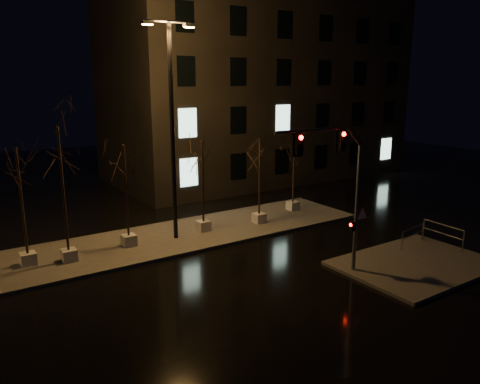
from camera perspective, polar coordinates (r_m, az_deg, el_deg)
ground at (r=20.47m, az=-0.43°, el=-10.26°), size 90.00×90.00×0.00m
median at (r=25.34m, az=-7.91°, el=-5.45°), size 22.00×5.00×0.15m
sidewalk_corner at (r=23.02m, az=20.64°, el=-8.20°), size 7.00×5.00×0.15m
building at (r=41.51m, az=2.19°, el=12.44°), size 25.00×12.00×15.00m
tree_0 at (r=22.26m, az=-25.37°, el=1.97°), size 1.80×1.80×5.46m
tree_1 at (r=21.89m, az=-21.06°, el=3.91°), size 1.80×1.80×6.32m
tree_2 at (r=23.30m, az=-13.87°, el=2.87°), size 1.80×1.80×5.21m
tree_3 at (r=25.08m, az=-4.62°, el=3.71°), size 1.80×1.80×5.08m
tree_4 at (r=26.49m, az=2.43°, el=4.19°), size 1.80×1.80×5.03m
tree_5 at (r=29.43m, az=6.61°, el=4.36°), size 1.80×1.80×4.58m
traffic_signal_mast at (r=19.46m, az=12.20°, el=1.47°), size 5.17×0.24×6.31m
streetlight_main at (r=23.72m, az=-8.30°, el=8.92°), size 2.70×0.31×10.85m
guard_rail_a at (r=25.06m, az=20.32°, el=-4.77°), size 2.12×0.38×0.92m
guard_rail_b at (r=25.51m, az=23.50°, el=-4.48°), size 0.17×2.33×1.11m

